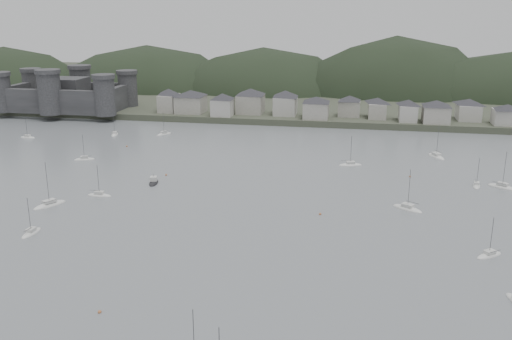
# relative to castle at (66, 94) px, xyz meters

# --- Properties ---
(ground) EXTENTS (900.00, 900.00, 0.00)m
(ground) POSITION_rel_castle_xyz_m (120.00, -179.80, -10.96)
(ground) COLOR slate
(ground) RESTS_ON ground
(far_shore_land) EXTENTS (900.00, 250.00, 3.00)m
(far_shore_land) POSITION_rel_castle_xyz_m (120.00, 115.20, -9.46)
(far_shore_land) COLOR #383D2D
(far_shore_land) RESTS_ON ground
(forested_ridge) EXTENTS (851.55, 103.94, 102.57)m
(forested_ridge) POSITION_rel_castle_xyz_m (124.83, 89.60, -22.25)
(forested_ridge) COLOR black
(forested_ridge) RESTS_ON ground
(castle) EXTENTS (66.00, 43.00, 20.00)m
(castle) POSITION_rel_castle_xyz_m (0.00, 0.00, 0.00)
(castle) COLOR #2D2D30
(castle) RESTS_ON far_shore_land
(waterfront_town) EXTENTS (451.48, 28.46, 12.92)m
(waterfront_town) POSITION_rel_castle_xyz_m (170.59, 3.54, -2.30)
(waterfront_town) COLOR gray
(waterfront_town) RESTS_ON far_shore_land
(moored_fleet) EXTENTS (230.47, 162.93, 13.69)m
(moored_fleet) POSITION_rel_castle_xyz_m (126.09, -105.54, -10.79)
(moored_fleet) COLOR silver
(moored_fleet) RESTS_ON ground
(motor_launch_far) EXTENTS (3.91, 7.72, 3.77)m
(motor_launch_far) POSITION_rel_castle_xyz_m (86.89, -105.39, -10.67)
(motor_launch_far) COLOR black
(motor_launch_far) RESTS_ON ground
(mooring_buoys) EXTENTS (190.78, 126.86, 0.70)m
(mooring_buoys) POSITION_rel_castle_xyz_m (118.24, -126.07, -10.81)
(mooring_buoys) COLOR #B1673B
(mooring_buoys) RESTS_ON ground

